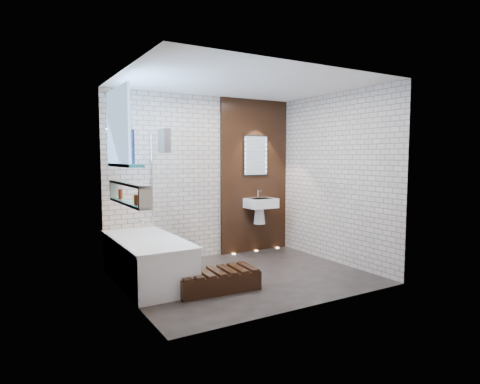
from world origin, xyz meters
TOP-DOWN VIEW (x-y plane):
  - ground at (0.00, 0.00)m, footprint 3.20×3.20m
  - room_shell at (0.00, 0.00)m, footprint 3.24×3.20m
  - walnut_panel at (0.95, 1.27)m, footprint 1.30×0.06m
  - clerestory_window at (-1.57, 0.35)m, footprint 0.18×1.00m
  - display_niche at (-1.53, 0.15)m, footprint 0.14×1.30m
  - bathtub at (-1.22, 0.45)m, footprint 0.79×1.74m
  - bath_screen at (-0.87, 0.89)m, footprint 0.01×0.78m
  - towel at (-0.87, 0.72)m, footprint 0.10×0.25m
  - shower_head at (-1.30, 0.95)m, footprint 0.18×0.18m
  - washbasin at (0.95, 1.07)m, footprint 0.50×0.36m
  - led_mirror at (0.95, 1.23)m, footprint 0.50×0.02m
  - walnut_step at (-0.60, -0.30)m, footprint 1.04×0.52m
  - niche_bottles at (-1.53, 0.01)m, footprint 0.05×0.80m
  - sill_vases at (-1.50, 0.12)m, footprint 0.09×0.09m
  - floor_uplights at (0.95, 1.20)m, footprint 0.96×0.06m

SIDE VIEW (x-z plane):
  - ground at x=0.00m, z-range 0.00..0.00m
  - floor_uplights at x=0.95m, z-range 0.00..0.01m
  - walnut_step at x=-0.60m, z-range 0.00..0.23m
  - bathtub at x=-1.22m, z-range -0.06..0.64m
  - washbasin at x=0.95m, z-range 0.50..1.08m
  - niche_bottles at x=-1.53m, z-range 1.09..1.22m
  - display_niche at x=-1.53m, z-range 1.07..1.33m
  - bath_screen at x=-0.87m, z-range 0.58..1.98m
  - walnut_panel at x=0.95m, z-range 0.00..2.60m
  - room_shell at x=0.00m, z-range 0.00..2.60m
  - led_mirror at x=0.95m, z-range 1.30..2.00m
  - sill_vases at x=-1.50m, z-range 1.55..1.94m
  - towel at x=-0.87m, z-range 1.69..2.01m
  - clerestory_window at x=-1.57m, z-range 1.43..2.37m
  - shower_head at x=-1.30m, z-range 1.99..2.01m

